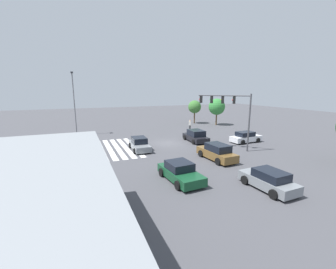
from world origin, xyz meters
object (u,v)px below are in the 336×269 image
traffic_signal_mast (230,108)px  car_2 (140,144)px  street_light_pole_a (74,98)px  car_4 (217,152)px  pedestrian (190,124)px  car_6 (196,136)px  tree_corner_c (195,107)px  car_1 (23,145)px  tree_corner_b (217,107)px  car_5 (180,172)px  car_0 (269,180)px  car_3 (246,137)px

traffic_signal_mast → car_2: bearing=24.3°
street_light_pole_a → traffic_signal_mast: bearing=45.9°
car_4 → pedestrian: pedestrian is taller
car_6 → tree_corner_c: bearing=-25.4°
pedestrian → car_1: bearing=-36.0°
street_light_pole_a → tree_corner_b: 25.57m
traffic_signal_mast → car_1: (-8.40, -22.19, -4.21)m
tree_corner_b → tree_corner_c: 4.56m
car_2 → car_4: 9.02m
car_5 → tree_corner_c: (-25.44, 15.13, 2.69)m
car_6 → tree_corner_c: (-14.35, 7.61, 2.62)m
car_2 → street_light_pole_a: street_light_pole_a is taller
car_4 → car_0: bearing=173.0°
car_0 → car_6: (-14.87, 2.39, 0.05)m
car_3 → car_6: bearing=150.2°
pedestrian → tree_corner_c: size_ratio=0.39×
car_3 → car_4: (4.87, -7.84, 0.09)m
car_3 → pedestrian: 10.86m
traffic_signal_mast → car_1: 24.10m
car_6 → traffic_signal_mast: bearing=-160.2°
car_1 → car_4: car_4 is taller
traffic_signal_mast → car_0: size_ratio=1.54×
car_2 → car_5: 9.86m
car_0 → car_4: 7.11m
tree_corner_b → car_6: bearing=-44.2°
street_light_pole_a → tree_corner_b: size_ratio=1.84×
traffic_signal_mast → tree_corner_c: traffic_signal_mast is taller
car_1 → pedestrian: 24.06m
car_3 → car_4: bearing=-151.6°
traffic_signal_mast → car_3: bearing=-110.7°
car_3 → tree_corner_b: (-13.83, 4.69, 2.87)m
car_3 → pedestrian: (-10.47, -2.86, 0.35)m
car_2 → street_light_pole_a: 14.81m
car_4 → tree_corner_b: bearing=-37.1°
car_2 → car_5: car_2 is taller
street_light_pole_a → car_6: bearing=53.5°
car_0 → car_5: car_5 is taller
traffic_signal_mast → car_4: traffic_signal_mast is taller
traffic_signal_mast → street_light_pole_a: (-15.90, -16.41, 0.64)m
car_1 → street_light_pole_a: bearing=-129.2°
street_light_pole_a → car_0: bearing=25.8°
traffic_signal_mast → tree_corner_c: size_ratio=1.38×
tree_corner_c → tree_corner_b: bearing=41.1°
car_4 → traffic_signal_mast: bearing=-53.4°
car_2 → car_4: (6.54, 6.21, 0.10)m
car_5 → car_6: bearing=141.8°
car_6 → street_light_pole_a: size_ratio=0.48×
traffic_signal_mast → car_1: traffic_signal_mast is taller
car_1 → traffic_signal_mast: bearing=157.7°
car_5 → tree_corner_b: 28.66m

